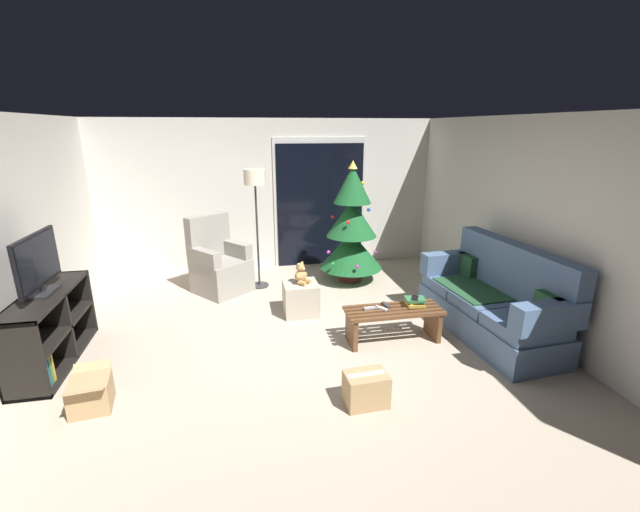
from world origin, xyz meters
name	(u,v)px	position (x,y,z in m)	size (l,w,h in m)	color
ground_plane	(297,350)	(0.00, 0.00, 0.00)	(7.00, 7.00, 0.00)	#B2A38E
wall_back	(270,195)	(0.00, 3.06, 1.25)	(5.72, 0.12, 2.50)	silver
wall_right	(542,228)	(2.86, 0.00, 1.25)	(0.12, 6.00, 2.50)	silver
patio_door_frame	(320,203)	(0.86, 2.99, 1.10)	(1.60, 0.02, 2.20)	silver
patio_door_glass	(320,206)	(0.86, 2.97, 1.05)	(1.50, 0.02, 2.10)	black
couch	(493,302)	(2.32, -0.06, 0.40)	(0.91, 1.99, 1.08)	slate
coffee_table	(393,320)	(1.11, 0.00, 0.26)	(1.10, 0.40, 0.39)	brown
remote_white	(381,308)	(0.96, 0.03, 0.40)	(0.04, 0.16, 0.02)	silver
remote_silver	(370,308)	(0.85, 0.06, 0.40)	(0.04, 0.16, 0.02)	#ADADB2
remote_graphite	(386,305)	(1.05, 0.10, 0.40)	(0.04, 0.16, 0.02)	#333338
book_stack	(415,302)	(1.38, 0.05, 0.44)	(0.25, 0.21, 0.09)	#B79333
cell_phone	(415,298)	(1.38, 0.04, 0.49)	(0.07, 0.14, 0.01)	black
christmas_tree	(351,229)	(1.16, 2.03, 0.84)	(0.98, 0.99, 1.88)	#4C1E19
armchair	(219,265)	(-0.87, 1.97, 0.40)	(0.96, 0.96, 1.13)	gray
floor_lamp	(255,189)	(-0.29, 2.05, 1.51)	(0.32, 0.32, 1.78)	#2D2D30
media_shelf	(46,333)	(-2.53, 0.20, 0.36)	(0.40, 1.40, 0.76)	black
television	(38,264)	(-2.50, 0.26, 1.08)	(0.21, 0.84, 0.61)	black
ottoman	(301,298)	(0.19, 0.94, 0.21)	(0.44, 0.44, 0.42)	#B2A893
teddy_bear_honey	(301,275)	(0.20, 0.93, 0.54)	(0.21, 0.21, 0.29)	tan
cardboard_box_taped_mid_floor	(366,389)	(0.46, -1.05, 0.15)	(0.38, 0.28, 0.30)	tan
cardboard_box_open_near_shelf	(91,394)	(-1.90, -0.65, 0.14)	(0.37, 0.53, 0.32)	tan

